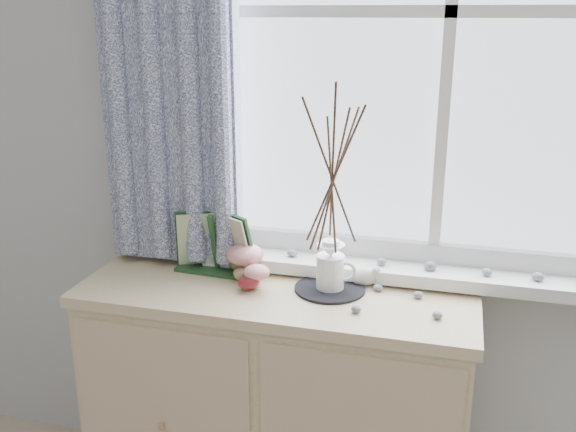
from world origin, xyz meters
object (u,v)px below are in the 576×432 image
object	(u,v)px
twig_pitcher	(332,172)
sideboard	(277,409)
botanical_book	(213,244)
toadstool_cluster	(248,260)

from	to	relation	value
twig_pitcher	sideboard	bearing A→B (deg)	177.33
botanical_book	sideboard	bearing A→B (deg)	-10.15
toadstool_cluster	sideboard	bearing A→B (deg)	-21.99
sideboard	twig_pitcher	distance (m)	0.81
botanical_book	toadstool_cluster	bearing A→B (deg)	-2.70
twig_pitcher	toadstool_cluster	bearing A→B (deg)	163.38
sideboard	botanical_book	world-z (taller)	botanical_book
sideboard	toadstool_cluster	bearing A→B (deg)	158.01
botanical_book	toadstool_cluster	size ratio (longest dim) A/B	1.75
toadstool_cluster	twig_pitcher	world-z (taller)	twig_pitcher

